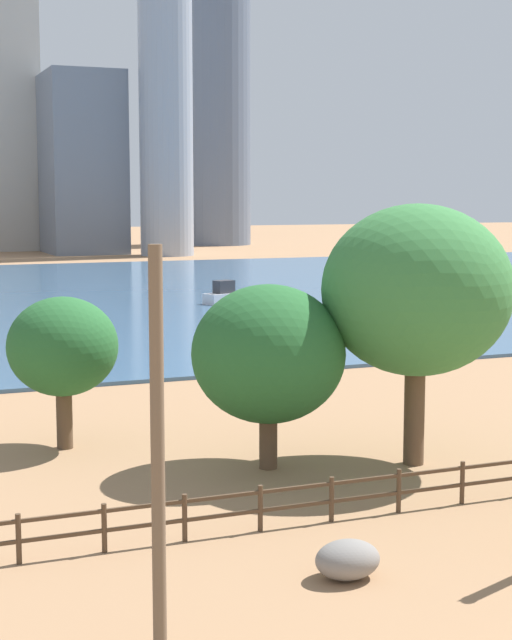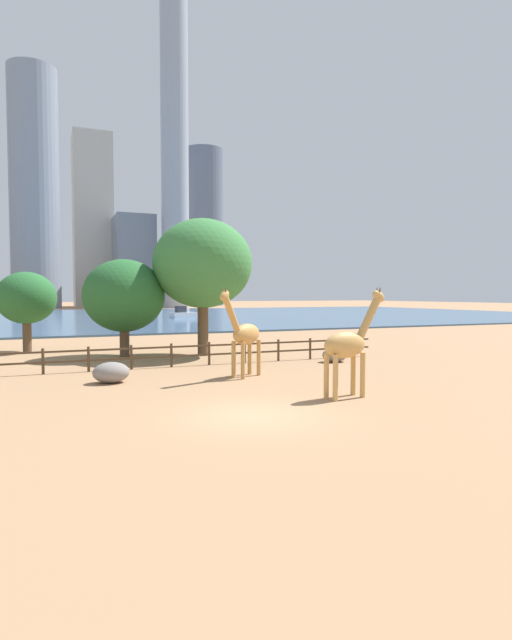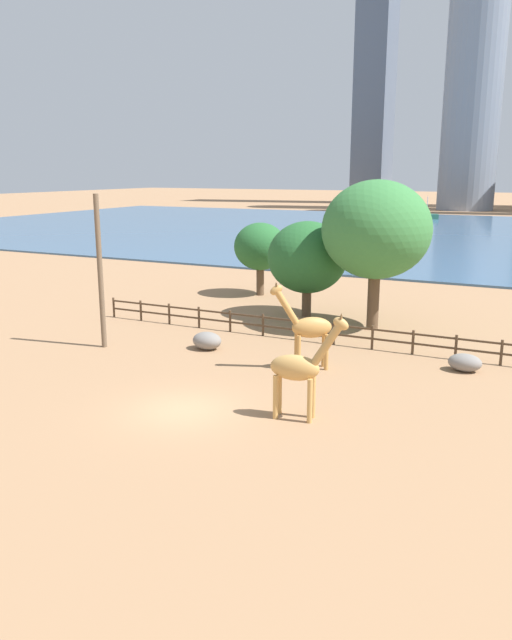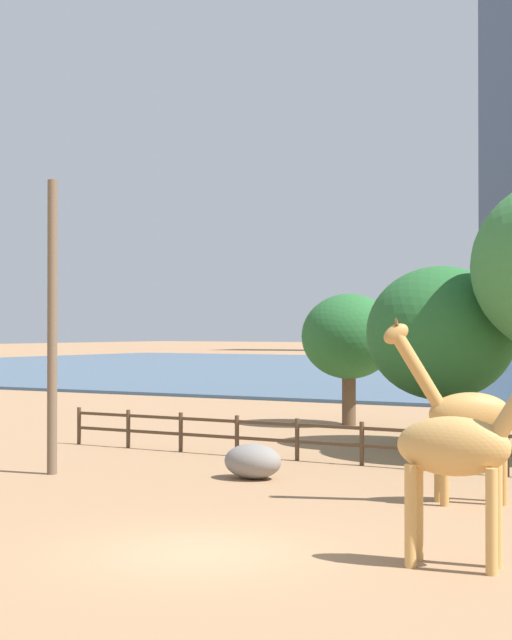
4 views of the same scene
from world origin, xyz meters
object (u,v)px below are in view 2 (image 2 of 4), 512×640
boat_ferry (183,314)px  tree_right_tall (26,298)px  boulder_near_fence (335,355)px  tree_left_large (124,296)px  giraffe_tall (348,344)px  giraffe_companion (244,334)px  boat_sailboat (22,309)px  tree_center_broad (203,264)px  boulder_by_pole (111,373)px

boat_ferry → tree_right_tall: bearing=-135.8°
boulder_near_fence → tree_right_tall: size_ratio=0.28×
boulder_near_fence → tree_left_large: bearing=146.0°
giraffe_tall → tree_left_large: 17.72m
giraffe_companion → boat_sailboat: size_ratio=0.85×
tree_left_large → tree_center_broad: (4.85, -1.37, 2.08)m
boulder_near_fence → tree_right_tall: tree_right_tall is taller
tree_center_broad → boat_sailboat: (-14.56, 89.01, -5.07)m
tree_center_broad → tree_right_tall: 12.81m
tree_center_broad → tree_right_tall: (-10.75, 6.59, -2.25)m
tree_right_tall → boat_sailboat: size_ratio=1.09×
giraffe_tall → tree_left_large: bearing=102.5°
giraffe_tall → boat_sailboat: 105.36m
tree_center_broad → tree_right_tall: tree_center_broad is taller
giraffe_tall → boulder_by_pole: bearing=131.9°
giraffe_tall → boulder_near_fence: giraffe_tall is taller
boulder_near_fence → giraffe_tall: bearing=-118.8°
giraffe_companion → boulder_by_pole: (-6.14, 0.84, -1.60)m
giraffe_companion → tree_left_large: tree_left_large is taller
giraffe_companion → boat_ferry: bearing=-135.4°
giraffe_tall → boulder_by_pole: size_ratio=2.64×
boat_ferry → boat_sailboat: 47.80m
giraffe_tall → tree_center_broad: 15.69m
tree_center_broad → boat_ferry: bearing=77.2°
boulder_near_fence → boat_ferry: 55.03m
tree_left_large → tree_right_tall: tree_left_large is taller
giraffe_tall → tree_center_broad: size_ratio=0.48×
tree_left_large → tree_center_broad: size_ratio=0.70×
tree_center_broad → boulder_by_pole: bearing=-129.3°
tree_center_broad → boat_ferry: size_ratio=1.88×
tree_center_broad → giraffe_companion: bearing=-94.1°
giraffe_companion → boat_ferry: 59.01m
boulder_by_pole → boat_ferry: boat_ferry is taller
tree_center_broad → tree_right_tall: bearing=148.5°
tree_left_large → boat_sailboat: bearing=96.3°
boulder_near_fence → boat_sailboat: size_ratio=0.31×
tree_right_tall → boat_ferry: tree_right_tall is taller
boat_ferry → giraffe_tall: bearing=-117.1°
boulder_near_fence → boulder_by_pole: 13.25m
giraffe_companion → tree_right_tall: size_ratio=0.78×
boat_ferry → boat_sailboat: size_ratio=0.93×
giraffe_companion → boat_sailboat: bearing=-115.9°
boulder_by_pole → boulder_near_fence: bearing=9.4°
giraffe_tall → boat_sailboat: size_ratio=0.84×
tree_left_large → boat_sailboat: (-9.71, 87.64, -2.99)m
giraffe_companion → boat_sailboat: 99.13m
tree_center_broad → boat_ferry: (11.09, 48.68, -5.13)m
giraffe_companion → tree_right_tall: bearing=-91.2°
giraffe_tall → tree_right_tall: bearing=111.1°
giraffe_companion → boulder_near_fence: giraffe_companion is taller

